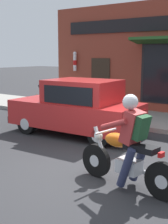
{
  "coord_description": "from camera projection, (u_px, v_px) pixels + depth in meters",
  "views": [
    {
      "loc": [
        -4.81,
        -3.36,
        2.26
      ],
      "look_at": [
        0.89,
        0.8,
        0.95
      ],
      "focal_mm": 50.0,
      "sensor_mm": 36.0,
      "label": 1
    }
  ],
  "objects": [
    {
      "name": "traffic_cone",
      "position": [
        37.0,
        101.0,
        12.29
      ],
      "size": [
        0.36,
        0.36,
        0.6
      ],
      "color": "black",
      "rests_on": "sidewalk_curb"
    },
    {
      "name": "car_hatchback",
      "position": [
        77.0,
        108.0,
        8.78
      ],
      "size": [
        1.84,
        3.86,
        1.57
      ],
      "color": "black",
      "rests_on": "ground"
    },
    {
      "name": "ground_plane",
      "position": [
        90.0,
        170.0,
        6.18
      ],
      "size": [
        80.0,
        80.0,
        0.0
      ],
      "primitive_type": "plane",
      "color": "#2B2B2D"
    },
    {
      "name": "motorcycle_with_rider",
      "position": [
        128.0,
        149.0,
        5.25
      ],
      "size": [
        0.64,
        2.01,
        1.62
      ],
      "color": "black",
      "rests_on": "ground"
    },
    {
      "name": "sidewalk_curb",
      "position": [
        99.0,
        113.0,
        11.76
      ],
      "size": [
        2.6,
        22.0,
        0.14
      ],
      "primitive_type": "cube",
      "color": "gray",
      "rests_on": "ground"
    }
  ]
}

